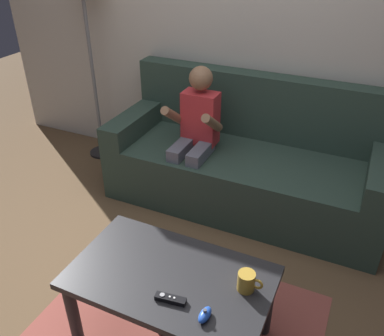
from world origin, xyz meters
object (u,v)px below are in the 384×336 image
(nunchuk_blue, at_px, (205,315))
(game_remote_black_near_edge, at_px, (170,299))
(coffee_mug, at_px, (247,281))
(coffee_table, at_px, (171,285))
(person_seated_on_couch, at_px, (195,132))
(couch, at_px, (247,163))

(nunchuk_blue, bearing_deg, game_remote_black_near_edge, 173.38)
(coffee_mug, bearing_deg, coffee_table, -169.18)
(nunchuk_blue, bearing_deg, person_seated_on_couch, 116.04)
(coffee_table, distance_m, coffee_mug, 0.38)
(couch, xyz_separation_m, coffee_table, (0.06, -1.36, 0.06))
(couch, xyz_separation_m, nunchuk_blue, (0.30, -1.52, 0.16))
(person_seated_on_couch, relative_size, coffee_mug, 8.83)
(person_seated_on_couch, distance_m, coffee_mug, 1.34)
(person_seated_on_couch, bearing_deg, coffee_mug, -55.58)
(game_remote_black_near_edge, bearing_deg, person_seated_on_couch, 110.02)
(coffee_table, bearing_deg, couch, 92.52)
(coffee_table, height_order, nunchuk_blue, nunchuk_blue)
(person_seated_on_couch, height_order, coffee_mug, person_seated_on_couch)
(coffee_table, bearing_deg, game_remote_black_near_edge, -62.02)
(couch, height_order, coffee_table, couch)
(couch, distance_m, nunchuk_blue, 1.56)
(game_remote_black_near_edge, relative_size, nunchuk_blue, 1.56)
(game_remote_black_near_edge, bearing_deg, coffee_mug, 36.04)
(person_seated_on_couch, height_order, nunchuk_blue, person_seated_on_couch)
(coffee_table, relative_size, nunchuk_blue, 10.38)
(game_remote_black_near_edge, bearing_deg, coffee_table, 117.98)
(couch, relative_size, coffee_table, 2.10)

